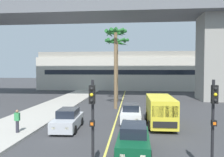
{
  "coord_description": "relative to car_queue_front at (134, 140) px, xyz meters",
  "views": [
    {
      "loc": [
        1.45,
        -1.61,
        4.63
      ],
      "look_at": [
        0.0,
        14.0,
        3.97
      ],
      "focal_mm": 34.93,
      "sensor_mm": 36.0,
      "label": 1
    }
  ],
  "objects": [
    {
      "name": "palm_tree_near_median",
      "position": [
        -2.29,
        19.04,
        6.87
      ],
      "size": [
        3.54,
        3.56,
        9.06
      ],
      "color": "brown",
      "rests_on": "ground"
    },
    {
      "name": "pedestrian_near_crosswalk",
      "position": [
        -8.18,
        2.59,
        0.28
      ],
      "size": [
        0.34,
        0.22,
        1.62
      ],
      "color": "#2D2D38",
      "rests_on": "sidewalk_left"
    },
    {
      "name": "traffic_light_median_near",
      "position": [
        -1.72,
        -3.16,
        1.99
      ],
      "size": [
        0.24,
        0.37,
        4.2
      ],
      "color": "black",
      "rests_on": "ground"
    },
    {
      "name": "bridge_overpass",
      "position": [
        -0.47,
        21.74,
        12.62
      ],
      "size": [
        81.82,
        8.0,
        16.8
      ],
      "color": "slate",
      "rests_on": "ground"
    },
    {
      "name": "car_queue_third",
      "position": [
        -5.02,
        4.29,
        0.0
      ],
      "size": [
        1.96,
        4.16,
        1.56
      ],
      "color": "#B7BABF",
      "rests_on": "ground"
    },
    {
      "name": "pier_building_backdrop",
      "position": [
        -1.54,
        38.4,
        3.45
      ],
      "size": [
        39.5,
        8.04,
        8.46
      ],
      "color": "beige",
      "rests_on": "ground"
    },
    {
      "name": "sidewalk_left",
      "position": [
        -9.54,
        5.64,
        -0.65
      ],
      "size": [
        4.8,
        80.0,
        0.15
      ],
      "primitive_type": "cube",
      "color": "#ADA89E",
      "rests_on": "ground"
    },
    {
      "name": "car_queue_front",
      "position": [
        0.0,
        0.0,
        0.0
      ],
      "size": [
        1.92,
        4.15,
        1.56
      ],
      "color": "#0C4728",
      "rests_on": "ground"
    },
    {
      "name": "palm_tree_mid_median",
      "position": [
        -2.01,
        13.35,
        6.79
      ],
      "size": [
        2.67,
        2.7,
        9.41
      ],
      "color": "brown",
      "rests_on": "ground"
    },
    {
      "name": "traffic_light_right_far_corner",
      "position": [
        3.3,
        -2.63,
        1.99
      ],
      "size": [
        0.24,
        0.37,
        4.2
      ],
      "color": "black",
      "rests_on": "ground"
    },
    {
      "name": "delivery_van",
      "position": [
        2.23,
        6.03,
        0.57
      ],
      "size": [
        2.16,
        5.25,
        2.36
      ],
      "color": "yellow",
      "rests_on": "ground"
    },
    {
      "name": "lane_stripe_center",
      "position": [
        -1.54,
        13.64,
        -0.72
      ],
      "size": [
        0.14,
        56.0,
        0.01
      ],
      "primitive_type": "cube",
      "color": "#DBCC4C",
      "rests_on": "ground"
    },
    {
      "name": "car_queue_second",
      "position": [
        -0.18,
        7.25,
        0.0
      ],
      "size": [
        1.86,
        4.11,
        1.56
      ],
      "color": "white",
      "rests_on": "ground"
    }
  ]
}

